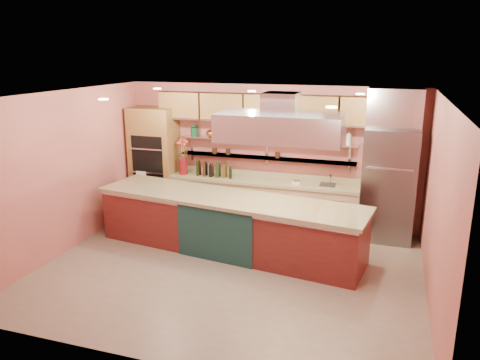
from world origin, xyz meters
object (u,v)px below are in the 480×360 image
(flower_vase, at_px, (183,166))
(copper_kettle, at_px, (210,133))
(green_canister, at_px, (251,134))
(island, at_px, (228,224))
(refrigerator, at_px, (388,185))
(kitchen_scale, at_px, (296,181))

(flower_vase, xyz_separation_m, copper_kettle, (0.54, 0.22, 0.69))
(green_canister, bearing_deg, island, -86.88)
(refrigerator, height_order, copper_kettle, refrigerator)
(island, distance_m, green_canister, 2.10)
(refrigerator, xyz_separation_m, green_canister, (-2.72, 0.23, 0.76))
(refrigerator, xyz_separation_m, island, (-2.63, -1.41, -0.56))
(flower_vase, xyz_separation_m, kitchen_scale, (2.42, 0.00, -0.12))
(refrigerator, xyz_separation_m, kitchen_scale, (-1.71, 0.01, -0.08))
(island, bearing_deg, green_canister, 100.99)
(green_canister, bearing_deg, refrigerator, -4.84)
(copper_kettle, bearing_deg, green_canister, 0.00)
(refrigerator, distance_m, copper_kettle, 3.67)
(kitchen_scale, xyz_separation_m, copper_kettle, (-1.87, 0.22, 0.82))
(flower_vase, distance_m, copper_kettle, 0.91)
(refrigerator, height_order, kitchen_scale, refrigerator)
(island, bearing_deg, kitchen_scale, 65.01)
(refrigerator, bearing_deg, copper_kettle, 176.33)
(refrigerator, height_order, green_canister, refrigerator)
(island, xyz_separation_m, copper_kettle, (-0.96, 1.64, 1.29))
(island, distance_m, copper_kettle, 2.30)
(island, relative_size, flower_vase, 14.40)
(island, relative_size, kitchen_scale, 32.11)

